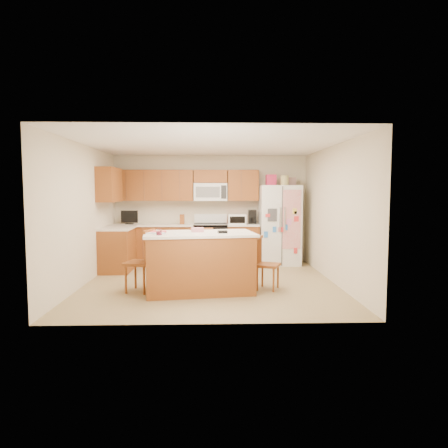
{
  "coord_description": "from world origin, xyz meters",
  "views": [
    {
      "loc": [
        0.03,
        -7.16,
        1.68
      ],
      "look_at": [
        0.26,
        0.35,
        1.05
      ],
      "focal_mm": 32.0,
      "sensor_mm": 36.0,
      "label": 1
    }
  ],
  "objects_px": {
    "refrigerator": "(279,224)",
    "stove": "(211,243)",
    "windsor_chair_back": "(200,256)",
    "windsor_chair_right": "(267,264)",
    "windsor_chair_left": "(141,262)",
    "island": "(199,262)"
  },
  "relations": [
    {
      "from": "refrigerator",
      "to": "island",
      "type": "bearing_deg",
      "value": -125.41
    },
    {
      "from": "refrigerator",
      "to": "windsor_chair_back",
      "type": "xyz_separation_m",
      "value": [
        -1.76,
        -1.8,
        -0.44
      ]
    },
    {
      "from": "stove",
      "to": "windsor_chair_back",
      "type": "relative_size",
      "value": 1.12
    },
    {
      "from": "stove",
      "to": "island",
      "type": "relative_size",
      "value": 0.59
    },
    {
      "from": "windsor_chair_left",
      "to": "windsor_chair_back",
      "type": "xyz_separation_m",
      "value": [
        0.96,
        0.65,
        -0.01
      ]
    },
    {
      "from": "stove",
      "to": "windsor_chair_back",
      "type": "bearing_deg",
      "value": -95.88
    },
    {
      "from": "stove",
      "to": "windsor_chair_back",
      "type": "distance_m",
      "value": 1.87
    },
    {
      "from": "refrigerator",
      "to": "windsor_chair_left",
      "type": "distance_m",
      "value": 3.69
    },
    {
      "from": "stove",
      "to": "windsor_chair_left",
      "type": "relative_size",
      "value": 1.09
    },
    {
      "from": "windsor_chair_back",
      "to": "windsor_chair_right",
      "type": "relative_size",
      "value": 1.12
    },
    {
      "from": "refrigerator",
      "to": "windsor_chair_back",
      "type": "height_order",
      "value": "refrigerator"
    },
    {
      "from": "windsor_chair_back",
      "to": "windsor_chair_right",
      "type": "xyz_separation_m",
      "value": [
        1.15,
        -0.56,
        -0.05
      ]
    },
    {
      "from": "windsor_chair_left",
      "to": "windsor_chair_right",
      "type": "distance_m",
      "value": 2.11
    },
    {
      "from": "stove",
      "to": "refrigerator",
      "type": "height_order",
      "value": "refrigerator"
    },
    {
      "from": "refrigerator",
      "to": "windsor_chair_left",
      "type": "relative_size",
      "value": 1.96
    },
    {
      "from": "windsor_chair_back",
      "to": "windsor_chair_right",
      "type": "height_order",
      "value": "windsor_chair_back"
    },
    {
      "from": "island",
      "to": "windsor_chair_back",
      "type": "height_order",
      "value": "island"
    },
    {
      "from": "stove",
      "to": "refrigerator",
      "type": "distance_m",
      "value": 1.63
    },
    {
      "from": "stove",
      "to": "windsor_chair_right",
      "type": "height_order",
      "value": "stove"
    },
    {
      "from": "windsor_chair_left",
      "to": "stove",
      "type": "bearing_deg",
      "value": 65.38
    },
    {
      "from": "windsor_chair_left",
      "to": "windsor_chair_back",
      "type": "relative_size",
      "value": 1.03
    },
    {
      "from": "refrigerator",
      "to": "stove",
      "type": "bearing_deg",
      "value": 177.7
    }
  ]
}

